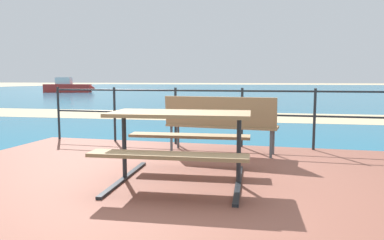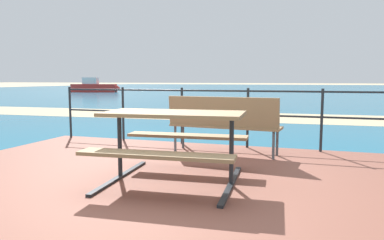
# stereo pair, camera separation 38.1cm
# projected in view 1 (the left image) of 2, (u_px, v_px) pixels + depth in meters

# --- Properties ---
(ground_plane) EXTENTS (240.00, 240.00, 0.00)m
(ground_plane) POSITION_uv_depth(u_px,v_px,m) (165.00, 189.00, 4.03)
(ground_plane) COLOR tan
(patio_paving) EXTENTS (6.40, 5.20, 0.06)m
(patio_paving) POSITION_uv_depth(u_px,v_px,m) (165.00, 187.00, 4.03)
(patio_paving) COLOR brown
(patio_paving) RESTS_ON ground
(sea_water) EXTENTS (90.00, 90.00, 0.01)m
(sea_water) POSITION_uv_depth(u_px,v_px,m) (270.00, 90.00, 42.65)
(sea_water) COLOR #196B8E
(sea_water) RESTS_ON ground
(beach_strip) EXTENTS (54.08, 5.27, 0.01)m
(beach_strip) POSITION_uv_depth(u_px,v_px,m) (241.00, 117.00, 11.82)
(beach_strip) COLOR tan
(beach_strip) RESTS_ON ground
(picnic_table) EXTENTS (1.65, 1.60, 0.79)m
(picnic_table) POSITION_uv_depth(u_px,v_px,m) (180.00, 130.00, 4.05)
(picnic_table) COLOR #8C704C
(picnic_table) RESTS_ON patio_paving
(park_bench) EXTENTS (1.76, 0.57, 0.89)m
(park_bench) POSITION_uv_depth(u_px,v_px,m) (220.00, 120.00, 5.60)
(park_bench) COLOR #8C704C
(park_bench) RESTS_ON patio_paving
(railing_fence) EXTENTS (5.94, 0.04, 1.01)m
(railing_fence) POSITION_uv_depth(u_px,v_px,m) (208.00, 109.00, 6.33)
(railing_fence) COLOR #1E2328
(railing_fence) RESTS_ON patio_paving
(boat_near) EXTENTS (4.87, 1.81, 1.40)m
(boat_near) POSITION_uv_depth(u_px,v_px,m) (68.00, 87.00, 34.21)
(boat_near) COLOR red
(boat_near) RESTS_ON sea_water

